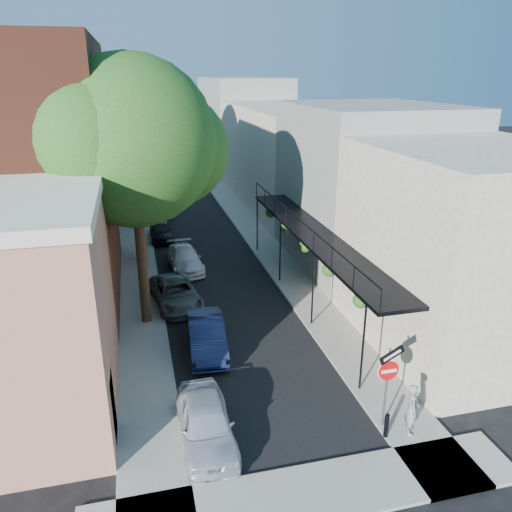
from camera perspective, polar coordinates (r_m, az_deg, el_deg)
ground at (r=15.50m, az=4.74°, el=-23.06°), size 160.00×160.00×0.00m
road_surface at (r=42.15m, az=-8.23°, el=5.52°), size 6.00×64.00×0.01m
sidewalk_left at (r=41.96m, az=-13.69°, el=5.16°), size 2.00×64.00×0.12m
sidewalk_right at (r=42.69m, az=-2.86°, el=5.97°), size 2.00×64.00×0.12m
sidewalk_cross at (r=14.79m, az=6.10°, el=-25.43°), size 12.00×2.00×0.12m
buildings_left at (r=40.16m, az=-21.94°, el=10.75°), size 10.10×59.10×12.00m
buildings_right at (r=42.55m, az=3.92°, el=11.90°), size 9.80×55.00×10.00m
sign_post at (r=16.03m, az=14.89°, el=-12.87°), size 0.89×0.17×2.99m
bollard at (r=16.50m, az=14.68°, el=-18.24°), size 0.14×0.14×0.80m
oak_near at (r=21.05m, az=-12.77°, el=12.34°), size 7.48×6.80×11.42m
oak_mid at (r=29.06m, az=-13.27°, el=12.74°), size 6.60×6.00×10.20m
oak_far at (r=37.95m, az=-13.66°, el=16.21°), size 7.70×7.00×11.90m
parked_car_a at (r=15.95m, az=-5.75°, el=-18.44°), size 1.58×3.94×1.34m
parked_car_b at (r=20.39m, az=-5.65°, el=-9.01°), size 1.69×4.15×1.34m
parked_car_c at (r=24.37m, az=-9.15°, el=-4.23°), size 2.54×4.59×1.22m
parked_car_d at (r=28.68m, az=-8.12°, el=-0.33°), size 1.94×4.30×1.22m
parked_car_e at (r=34.04m, az=-10.80°, el=2.86°), size 1.49×3.65×1.24m
parked_car_f at (r=40.23m, az=-10.58°, el=5.57°), size 1.63×3.85×1.24m
parked_car_g at (r=44.58m, az=-11.15°, el=7.00°), size 2.75×4.88×1.29m
pedestrian at (r=16.59m, az=17.44°, el=-16.35°), size 0.62×0.73×1.71m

